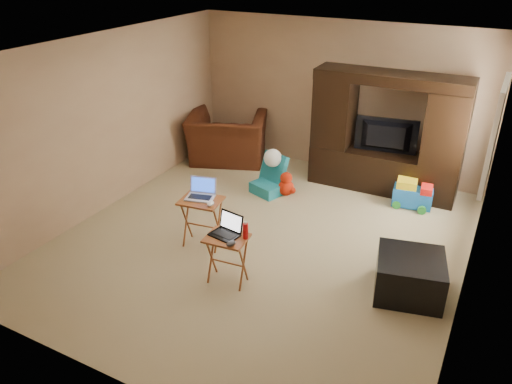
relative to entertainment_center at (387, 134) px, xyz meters
The scene contains 22 objects.
floor 2.63m from the entertainment_center, 113.23° to the right, with size 5.50×5.50×0.00m, color #C2B586.
ceiling 2.92m from the entertainment_center, 113.23° to the right, with size 5.50×5.50×0.00m, color silver.
wall_back 1.13m from the entertainment_center, 153.29° to the left, with size 5.00×5.00×0.00m, color tan.
wall_front 5.11m from the entertainment_center, 100.96° to the right, with size 5.00×5.00×0.00m, color tan.
wall_left 4.15m from the entertainment_center, 146.91° to the right, with size 5.50×5.50×0.00m, color tan.
wall_right 2.75m from the entertainment_center, 55.93° to the right, with size 5.50×5.50×0.00m, color tan.
window_pane 1.73m from the entertainment_center, 25.24° to the right, with size 1.20×1.20×0.00m, color white.
window_frame 1.72m from the entertainment_center, 25.54° to the right, with size 0.06×1.14×1.34m, color white.
entertainment_center is the anchor object (origin of this frame).
television 0.06m from the entertainment_center, 90.00° to the right, with size 0.95×0.12×0.55m, color black.
recliner 2.82m from the entertainment_center, behind, with size 1.34×1.17×0.87m, color #48210F.
child_rocker 1.92m from the entertainment_center, 147.42° to the right, with size 0.46×0.52×0.61m, color #187385, non-canonical shape.
plush_toy 1.72m from the entertainment_center, 143.67° to the right, with size 0.35×0.29×0.39m, color red, non-canonical shape.
push_toy 1.00m from the entertainment_center, 34.19° to the right, with size 0.57×0.41×0.43m, color blue, non-canonical shape.
ottoman 2.79m from the entertainment_center, 68.50° to the right, with size 0.73×0.73×0.47m, color black.
tray_table_left 3.23m from the entertainment_center, 120.44° to the right, with size 0.51×0.41×0.67m, color #A65C28.
tray_table_right 3.46m from the entertainment_center, 105.67° to the right, with size 0.47×0.37×0.60m, color #9B4E25.
laptop_left 3.17m from the entertainment_center, 121.18° to the right, with size 0.35×0.29×0.24m, color silver.
laptop_right 3.40m from the entertainment_center, 106.41° to the right, with size 0.32×0.26×0.24m, color black.
mouse_left 3.16m from the entertainment_center, 116.81° to the right, with size 0.09×0.14×0.06m, color white.
mouse_right 3.50m from the entertainment_center, 103.08° to the right, with size 0.08×0.12×0.05m, color #3B3B40.
water_bottle 3.28m from the entertainment_center, 102.68° to the right, with size 0.06×0.06×0.19m, color red.
Camera 1 is at (2.56, -5.07, 3.56)m, focal length 35.00 mm.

